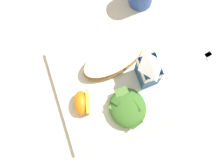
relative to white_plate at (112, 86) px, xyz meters
The scene contains 7 objects.
ground 0.01m from the white_plate, ahead, with size 3.00×3.00×0.00m, color beige.
white_plate is the anchor object (origin of this frame).
cheesy_pizza_bread 0.07m from the white_plate, 158.77° to the left, with size 0.11×0.18×0.04m.
green_salad_pile 0.08m from the white_plate, 12.86° to the left, with size 0.11×0.09×0.04m.
milk_carton 0.11m from the white_plate, 85.95° to the left, with size 0.06×0.04×0.11m.
orange_wedge_front 0.09m from the white_plate, 74.63° to the right, with size 0.07×0.05×0.04m.
metal_fork 0.22m from the white_plate, 87.80° to the left, with size 0.05×0.19×0.01m.
Camera 1 is at (0.16, -0.05, 0.71)m, focal length 44.69 mm.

